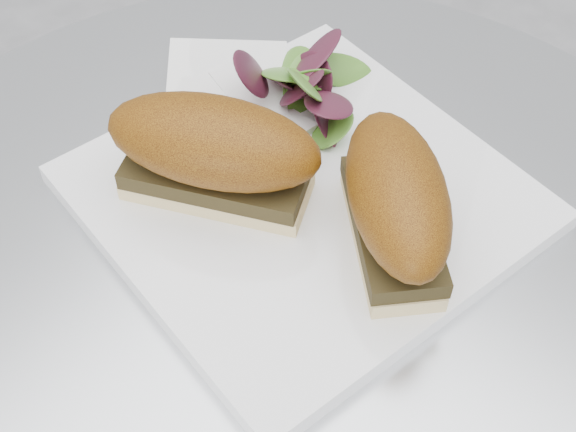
{
  "coord_description": "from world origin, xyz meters",
  "views": [
    {
      "loc": [
        0.2,
        -0.26,
        1.18
      ],
      "look_at": [
        -0.01,
        0.02,
        0.77
      ],
      "focal_mm": 50.0,
      "sensor_mm": 36.0,
      "label": 1
    }
  ],
  "objects": [
    {
      "name": "salad",
      "position": [
        -0.09,
        0.14,
        0.77
      ],
      "size": [
        0.12,
        0.12,
        0.05
      ],
      "primitive_type": null,
      "color": "#549731",
      "rests_on": "plate"
    },
    {
      "name": "plate",
      "position": [
        -0.03,
        0.06,
        0.74
      ],
      "size": [
        0.34,
        0.34,
        0.02
      ],
      "primitive_type": "cube",
      "rotation": [
        0.0,
        0.0,
        -0.24
      ],
      "color": "white",
      "rests_on": "table"
    },
    {
      "name": "sandwich_left",
      "position": [
        -0.08,
        0.02,
        0.79
      ],
      "size": [
        0.17,
        0.12,
        0.08
      ],
      "rotation": [
        0.0,
        0.0,
        0.39
      ],
      "color": "#CCB97F",
      "rests_on": "plate"
    },
    {
      "name": "table",
      "position": [
        0.0,
        0.0,
        0.49
      ],
      "size": [
        0.7,
        0.7,
        0.73
      ],
      "color": "silver",
      "rests_on": "ground"
    },
    {
      "name": "sandwich_right",
      "position": [
        0.04,
        0.06,
        0.79
      ],
      "size": [
        0.14,
        0.14,
        0.08
      ],
      "rotation": [
        0.0,
        0.0,
        -0.79
      ],
      "color": "#CCB97F",
      "rests_on": "plate"
    },
    {
      "name": "napkin",
      "position": [
        -0.12,
        0.09,
        0.74
      ],
      "size": [
        0.17,
        0.17,
        0.02
      ],
      "primitive_type": null,
      "rotation": [
        0.0,
        0.0,
        0.38
      ],
      "color": "white",
      "rests_on": "table"
    }
  ]
}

